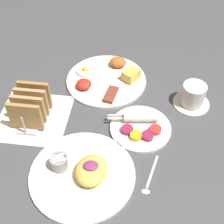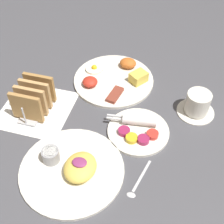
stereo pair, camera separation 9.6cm
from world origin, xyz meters
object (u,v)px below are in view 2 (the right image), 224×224
Objects in this scene: plate_foreground at (72,168)px; toast_rack at (34,98)px; plate_condiments at (139,129)px; coffee_cup at (197,104)px; plate_breakfast at (115,78)px.

toast_rack is (-0.20, 0.19, 0.04)m from plate_foreground.
toast_rack is (-0.34, 0.00, 0.04)m from plate_condiments.
toast_rack is 1.23× the size of coffee_cup.
coffee_cup is (0.30, 0.32, 0.02)m from plate_foreground.
plate_condiments is 1.34× the size of toast_rack.
plate_breakfast is at bearing 88.56° from plate_foreground.
plate_breakfast is 0.30m from coffee_cup.
coffee_cup reaches higher than plate_condiments.
coffee_cup is at bearing 14.43° from toast_rack.
plate_breakfast is 0.98× the size of plate_foreground.
plate_breakfast is 0.25m from plate_condiments.
plate_condiments is 0.24m from plate_foreground.
plate_breakfast is 0.30m from toast_rack.
plate_breakfast is at bearing 122.51° from plate_condiments.
toast_rack is at bearing 136.37° from plate_foreground.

